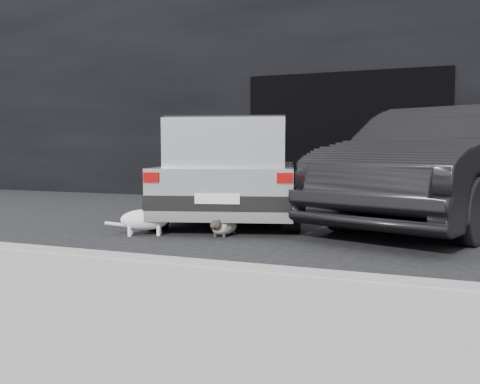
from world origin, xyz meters
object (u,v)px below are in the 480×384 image
(second_car, at_px, (444,166))
(cat_white, at_px, (148,219))
(cat_siamese, at_px, (223,227))
(silver_hatchback, at_px, (235,165))

(second_car, bearing_deg, cat_white, -127.93)
(second_car, relative_size, cat_siamese, 6.99)
(second_car, distance_m, cat_siamese, 3.24)
(cat_siamese, xyz_separation_m, cat_white, (-0.89, -0.27, 0.09))
(second_car, bearing_deg, silver_hatchback, -155.30)
(second_car, relative_size, cat_white, 6.30)
(silver_hatchback, bearing_deg, second_car, -9.70)
(silver_hatchback, height_order, second_car, second_car)
(silver_hatchback, relative_size, cat_white, 5.48)
(cat_siamese, height_order, cat_white, cat_white)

